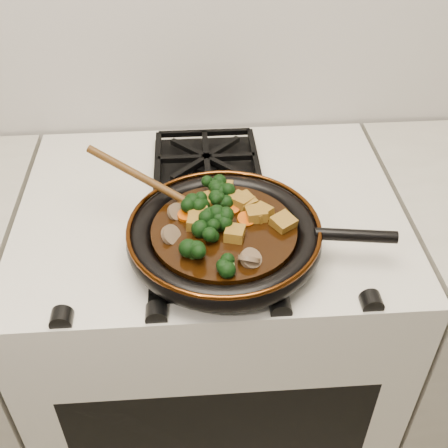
{
  "coord_description": "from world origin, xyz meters",
  "views": [
    {
      "loc": [
        -0.03,
        0.81,
        1.59
      ],
      "look_at": [
        0.02,
        1.55,
        0.97
      ],
      "focal_mm": 45.0,
      "sensor_mm": 36.0,
      "label": 1
    }
  ],
  "objects": [
    {
      "name": "carrot_coin_2",
      "position": [
        -0.05,
        1.58,
        0.96
      ],
      "size": [
        0.03,
        0.03,
        0.01
      ],
      "primitive_type": "cylinder",
      "rotation": [
        0.15,
        0.09,
        0.0
      ],
      "color": "#BC4605",
      "rests_on": "braising_sauce"
    },
    {
      "name": "skillet",
      "position": [
        0.02,
        1.55,
        0.94
      ],
      "size": [
        0.47,
        0.34,
        0.05
      ],
      "rotation": [
        0.0,
        0.0,
        -0.14
      ],
      "color": "black",
      "rests_on": "burner_grate_front"
    },
    {
      "name": "broccoli_floret_3",
      "position": [
        0.01,
        1.55,
        0.97
      ],
      "size": [
        0.08,
        0.09,
        0.07
      ],
      "primitive_type": null,
      "rotation": [
        0.25,
        0.17,
        2.5
      ],
      "color": "black",
      "rests_on": "braising_sauce"
    },
    {
      "name": "broccoli_floret_0",
      "position": [
        0.02,
        1.45,
        0.97
      ],
      "size": [
        0.06,
        0.07,
        0.06
      ],
      "primitive_type": null,
      "rotation": [
        -0.0,
        -0.12,
        1.41
      ],
      "color": "black",
      "rests_on": "braising_sauce"
    },
    {
      "name": "tofu_cube_8",
      "position": [
        0.12,
        1.55,
        0.97
      ],
      "size": [
        0.05,
        0.05,
        0.03
      ],
      "primitive_type": "cube",
      "rotation": [
        0.12,
        -0.03,
        0.58
      ],
      "color": "olive",
      "rests_on": "braising_sauce"
    },
    {
      "name": "burner_grate_front",
      "position": [
        0.0,
        1.55,
        0.91
      ],
      "size": [
        0.23,
        0.23,
        0.03
      ],
      "primitive_type": null,
      "color": "black",
      "rests_on": "stove"
    },
    {
      "name": "carrot_coin_1",
      "position": [
        -0.03,
        1.59,
        0.96
      ],
      "size": [
        0.03,
        0.03,
        0.02
      ],
      "primitive_type": "cylinder",
      "rotation": [
        0.1,
        0.25,
        0.0
      ],
      "color": "#BC4605",
      "rests_on": "braising_sauce"
    },
    {
      "name": "burner_grate_back",
      "position": [
        0.0,
        1.83,
        0.91
      ],
      "size": [
        0.23,
        0.23,
        0.03
      ],
      "primitive_type": null,
      "color": "black",
      "rests_on": "stove"
    },
    {
      "name": "tofu_cube_7",
      "position": [
        0.09,
        1.58,
        0.97
      ],
      "size": [
        0.05,
        0.05,
        0.03
      ],
      "primitive_type": "cube",
      "rotation": [
        -0.06,
        0.12,
        2.22
      ],
      "color": "olive",
      "rests_on": "braising_sauce"
    },
    {
      "name": "tofu_cube_2",
      "position": [
        -0.03,
        1.56,
        0.97
      ],
      "size": [
        0.04,
        0.04,
        0.02
      ],
      "primitive_type": "cube",
      "rotation": [
        0.07,
        0.01,
        1.42
      ],
      "color": "olive",
      "rests_on": "braising_sauce"
    },
    {
      "name": "wooden_spoon",
      "position": [
        -0.09,
        1.64,
        0.98
      ],
      "size": [
        0.14,
        0.09,
        0.22
      ],
      "rotation": [
        0.0,
        0.0,
        2.69
      ],
      "color": "#4F3010",
      "rests_on": "braising_sauce"
    },
    {
      "name": "stove",
      "position": [
        0.0,
        1.69,
        0.45
      ],
      "size": [
        0.76,
        0.6,
        0.9
      ],
      "primitive_type": "cube",
      "color": "beige",
      "rests_on": "ground"
    },
    {
      "name": "tofu_cube_9",
      "position": [
        0.05,
        1.61,
        0.97
      ],
      "size": [
        0.05,
        0.06,
        0.03
      ],
      "primitive_type": "cube",
      "rotation": [
        0.11,
        0.05,
        2.39
      ],
      "color": "olive",
      "rests_on": "braising_sauce"
    },
    {
      "name": "broccoli_floret_7",
      "position": [
        0.01,
        1.65,
        0.97
      ],
      "size": [
        0.06,
        0.06,
        0.05
      ],
      "primitive_type": null,
      "rotation": [
        0.06,
        -0.04,
        3.02
      ],
      "color": "black",
      "rests_on": "braising_sauce"
    },
    {
      "name": "tofu_cube_3",
      "position": [
        -0.0,
        1.62,
        0.97
      ],
      "size": [
        0.05,
        0.05,
        0.03
      ],
      "primitive_type": "cube",
      "rotation": [
        0.09,
        0.09,
        2.06
      ],
      "color": "olive",
      "rests_on": "braising_sauce"
    },
    {
      "name": "tofu_cube_1",
      "position": [
        -0.02,
        1.57,
        0.97
      ],
      "size": [
        0.04,
        0.04,
        0.03
      ],
      "primitive_type": "cube",
      "rotation": [
        -0.08,
        -0.09,
        1.7
      ],
      "color": "olive",
      "rests_on": "braising_sauce"
    },
    {
      "name": "mushroom_slice_1",
      "position": [
        -0.06,
        1.59,
        0.97
      ],
      "size": [
        0.04,
        0.04,
        0.03
      ],
      "primitive_type": "cylinder",
      "rotation": [
        0.81,
        0.0,
        0.83
      ],
      "color": "brown",
      "rests_on": "braising_sauce"
    },
    {
      "name": "braising_sauce",
      "position": [
        0.02,
        1.55,
        0.95
      ],
      "size": [
        0.25,
        0.25,
        0.02
      ],
      "primitive_type": "cylinder",
      "color": "black",
      "rests_on": "skillet"
    },
    {
      "name": "broccoli_floret_4",
      "position": [
        -0.03,
        1.6,
        0.97
      ],
      "size": [
        0.08,
        0.09,
        0.06
      ],
      "primitive_type": null,
      "rotation": [
        0.16,
        -0.01,
        0.45
      ],
      "color": "black",
      "rests_on": "braising_sauce"
    },
    {
      "name": "tofu_cube_4",
      "position": [
        0.08,
        1.58,
        0.97
      ],
      "size": [
        0.04,
        0.04,
        0.02
      ],
      "primitive_type": "cube",
      "rotation": [
        0.02,
        0.1,
        1.71
      ],
      "color": "olive",
      "rests_on": "braising_sauce"
    },
    {
      "name": "mushroom_slice_0",
      "position": [
        0.05,
        1.46,
        0.97
      ],
      "size": [
        0.04,
        0.04,
        0.03
      ],
      "primitive_type": "cylinder",
      "rotation": [
        0.81,
        0.0,
        2.82
      ],
      "color": "brown",
      "rests_on": "braising_sauce"
    },
    {
      "name": "broccoli_floret_1",
      "position": [
        -0.03,
        1.61,
        0.97
      ],
      "size": [
        0.08,
        0.1,
        0.08
      ],
      "primitive_type": null,
      "rotation": [
        0.21,
        -0.16,
        0.7
      ],
      "color": "black",
      "rests_on": "braising_sauce"
    },
    {
      "name": "carrot_coin_0",
      "position": [
        0.04,
        1.6,
        0.96
      ],
      "size": [
        0.03,
        0.03,
        0.01
      ],
      "primitive_type": "cylinder",
      "rotation": [
        0.21,
        0.0,
        0.0
      ],
      "color": "#BC4605",
      "rests_on": "braising_sauce"
    },
    {
      "name": "broccoli_floret_5",
      "position": [
        -0.0,
        1.56,
        0.97
      ],
      "size": [
        0.07,
        0.07,
        0.06
      ],
      "primitive_type": null,
      "rotation": [
        -0.09,
        0.08,
        3.05
      ],
      "color": "black",
      "rests_on": "braising_sauce"
    },
    {
      "name": "mushroom_slice_3",
      "position": [
        -0.07,
        1.53,
        0.97
      ],
      "size": [
        0.05,
        0.05,
        0.03
      ],
      "primitive_type": "cylinder",
      "rotation": [
        0.81,
        0.0,
        1.06
      ],
      "color": "brown",
      "rests_on": "braising_sauce"
    },
    {
      "name": "broccoli_floret_9",
      "position": [
        0.02,
        1.61,
        0.97
      ],
      "size": [
        0.08,
        0.09,
        0.07
      ],
      "primitive_type": null,
      "rotation": [
        0.15,
        0.14,
        2.26
      ],
      "color": "black",
      "rests_on": "braising_sauce"
    },
    {
      "name": "mushroom_slice_2",
      "position": [
        0.06,
        1.46,
        0.97
      ],
      "size": [
        0.05,
        0.05,
        0.03
      ],
      "primitive_type": "cylinder",
      "rotation": [
        0.54,
        0.0,
        0.75
      ],
      "color": "brown",
      "rests_on": "braising_sauce"
    },
    {
      "name": "broccoli_floret_2",
      "position": [
        -0.01,
        1.53,
        0.97
      ],
      "size": [
        0.09,
        0.09,
        0.06
      ],
      "primitive_type": null,
      "rotation": [
        -0.21,
        0.01,
        2.56
      ],
      "color": "black",
      "rests_on": "braising_sauce"
    },
    {
      "name": "broccoli_floret_6",
      "position": [
        -0.04,
        1.48,
        0.97
      ],
      "size": [
        0.09,
        0.08,
        0.07
      ],
      "primitive_type": null,
      "rotation": [
        0.25,
        0.07,
        1.25
      ],
      "color": "black",
      "rests_on": "braising_sauce"
    },
    {
      "name": "tofu_cube_6",
      "position": [
        0.03,
        1.53,
        0.97
      ],
      "size": [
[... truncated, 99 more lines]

